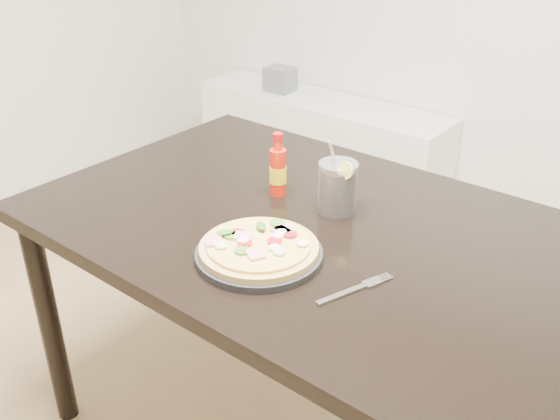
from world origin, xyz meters
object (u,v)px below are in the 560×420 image
Objects in this scene: hot_sauce_bottle at (278,171)px; fork at (357,288)px; plate at (259,254)px; dining_table at (310,250)px; cola_cup at (337,188)px; pizza at (259,246)px; media_console at (319,145)px.

hot_sauce_bottle reaches higher than fork.
dining_table is at bearing 92.64° from plate.
hot_sauce_bottle is 0.17m from cola_cup.
pizza is 1.44× the size of fork.
hot_sauce_bottle is 0.91× the size of cola_cup.
plate is 0.20× the size of media_console.
media_console is at bearing 121.36° from pizza.
plate is 1.07× the size of pizza.
hot_sauce_bottle is at bearing 168.42° from fork.
cola_cup is at bearing 79.39° from dining_table.
dining_table is 7.43× the size of cola_cup.
plate is at bearing -58.51° from hot_sauce_bottle.
dining_table is 4.94× the size of plate.
hot_sauce_bottle reaches higher than media_console.
pizza reaches higher than plate.
dining_table is 7.64× the size of fork.
fork is (0.23, -0.26, -0.06)m from cola_cup.
plate is 1.50× the size of cola_cup.
pizza is 0.29m from cola_cup.
cola_cup is 0.13× the size of media_console.
cola_cup is (0.02, 0.09, 0.14)m from dining_table.
plate reaches higher than dining_table.
dining_table is 0.23m from plate.
plate is at bearing -91.36° from cola_cup.
plate is at bearing -72.02° from pizza.
cola_cup reaches higher than fork.
cola_cup is at bearing 88.56° from pizza.
fork reaches higher than dining_table.
cola_cup is 0.35m from fork.
fork is 2.09m from media_console.
hot_sauce_bottle reaches higher than plate.
hot_sauce_bottle is 0.47m from fork.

